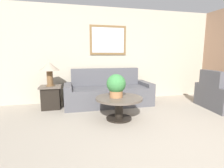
% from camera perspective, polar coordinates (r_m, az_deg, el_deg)
% --- Properties ---
extents(ground_plane, '(20.00, 20.00, 0.00)m').
position_cam_1_polar(ground_plane, '(2.72, 22.61, -19.75)').
color(ground_plane, gray).
extents(wall_back, '(7.62, 0.09, 2.60)m').
position_cam_1_polar(wall_back, '(5.16, 2.78, 9.54)').
color(wall_back, '#B2A893').
rests_on(wall_back, ground_plane).
extents(couch_main, '(2.24, 0.90, 0.94)m').
position_cam_1_polar(couch_main, '(4.63, -1.30, -2.99)').
color(couch_main, '#4C4C51').
rests_on(couch_main, ground_plane).
extents(armchair, '(1.06, 1.21, 0.94)m').
position_cam_1_polar(armchair, '(5.07, 32.58, -3.44)').
color(armchair, '#4C4C51').
rests_on(armchair, ground_plane).
extents(coffee_table, '(0.95, 0.95, 0.46)m').
position_cam_1_polar(coffee_table, '(3.56, 2.30, -6.32)').
color(coffee_table, black).
rests_on(coffee_table, ground_plane).
extents(side_table, '(0.50, 0.50, 0.56)m').
position_cam_1_polar(side_table, '(4.54, -19.30, -4.00)').
color(side_table, black).
rests_on(side_table, ground_plane).
extents(table_lamp, '(0.47, 0.47, 0.58)m').
position_cam_1_polar(table_lamp, '(4.44, -19.79, 4.90)').
color(table_lamp, brown).
rests_on(table_lamp, side_table).
extents(potted_plant_on_table, '(0.39, 0.39, 0.47)m').
position_cam_1_polar(potted_plant_on_table, '(3.49, 1.37, -0.37)').
color(potted_plant_on_table, '#9E6B42').
rests_on(potted_plant_on_table, coffee_table).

